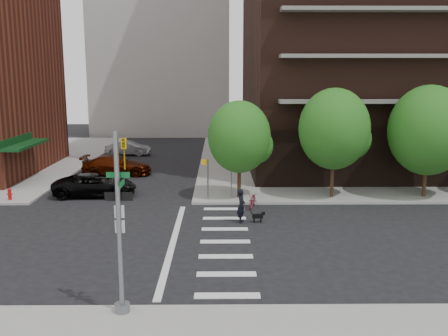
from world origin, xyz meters
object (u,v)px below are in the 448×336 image
Objects in this scene: parked_car_black at (95,185)px; dog_walker at (241,206)px; parked_car_maroon at (117,165)px; scooter at (253,200)px; parked_car_silver at (128,148)px; traffic_signal at (121,238)px; fire_hydrant at (10,194)px.

dog_walker reaches higher than parked_car_black.
parked_car_maroon is 2.96× the size of dog_walker.
parked_car_black is 2.91× the size of scooter.
parked_car_silver is at bearing 6.41° from parked_car_maroon.
traffic_signal is 1.36× the size of parked_car_silver.
parked_car_silver is at bearing 30.75° from dog_walker.
parked_car_maroon reaches higher than parked_car_silver.
parked_car_maroon reaches higher than parked_car_black.
parked_car_maroon is at bearing -171.27° from parked_car_silver.
scooter is 3.23m from dog_walker.
fire_hydrant is 15.13m from dog_walker.
parked_car_maroon is 1.25× the size of parked_car_silver.
parked_car_silver is 23.24m from scooter.
parked_car_maroon is 14.48m from scooter.
parked_car_black is 1.22× the size of parked_car_silver.
parked_car_black reaches higher than scooter.
parked_car_black is at bearing 176.40° from scooter.
traffic_signal reaches higher than scooter.
scooter is (15.25, -1.49, -0.07)m from fire_hydrant.
fire_hydrant is 0.17× the size of parked_car_silver.
dog_walker is (9.41, -13.31, 0.13)m from parked_car_maroon.
fire_hydrant is 0.14× the size of parked_car_black.
dog_walker is (4.38, 10.71, -1.77)m from traffic_signal.
parked_car_maroon reaches higher than scooter.
scooter is at bearing -147.72° from parked_car_silver.
fire_hydrant is 10.06m from parked_car_maroon.
parked_car_silver is at bearing 99.87° from traffic_signal.
scooter is at bearing 69.30° from traffic_signal.
dog_walker reaches higher than parked_car_silver.
dog_walker is at bearing -152.69° from parked_car_silver.
parked_car_maroon is at bearing 147.98° from scooter.
fire_hydrant is 19.33m from parked_car_silver.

